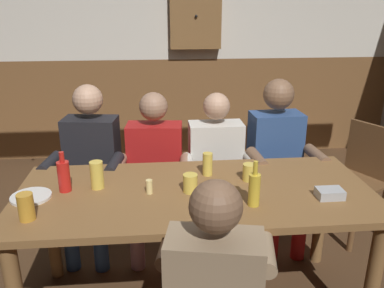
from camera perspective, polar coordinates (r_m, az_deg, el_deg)
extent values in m
plane|color=#4C331E|center=(2.83, 0.02, -19.08)|extent=(6.30, 6.30, 0.00)
cube|color=brown|center=(4.81, -2.70, 5.29)|extent=(5.25, 0.12, 1.15)
cube|color=brown|center=(2.25, 0.49, -7.10)|extent=(2.00, 0.86, 0.04)
cylinder|color=brown|center=(2.44, 24.50, -17.50)|extent=(0.08, 0.08, 0.74)
cylinder|color=brown|center=(2.83, -19.50, -11.30)|extent=(0.08, 0.08, 0.74)
cylinder|color=brown|center=(2.96, 17.96, -9.67)|extent=(0.08, 0.08, 0.74)
cube|color=black|center=(2.96, -14.05, -1.47)|extent=(0.40, 0.26, 0.55)
sphere|color=tan|center=(2.84, -14.73, 6.20)|extent=(0.21, 0.21, 0.21)
cylinder|color=#2D4C84|center=(2.91, -12.44, -7.16)|extent=(0.18, 0.40, 0.13)
cylinder|color=#2D4C84|center=(2.97, -16.29, -6.96)|extent=(0.18, 0.40, 0.13)
cylinder|color=#2D4C84|center=(2.89, -13.00, -13.65)|extent=(0.10, 0.10, 0.42)
cylinder|color=#2D4C84|center=(2.95, -16.95, -13.31)|extent=(0.10, 0.10, 0.42)
cylinder|color=black|center=(2.68, -11.08, -2.93)|extent=(0.12, 0.29, 0.08)
cylinder|color=black|center=(2.81, -19.71, -2.66)|extent=(0.12, 0.29, 0.08)
cube|color=#AD1919|center=(2.93, -5.32, -1.74)|extent=(0.41, 0.24, 0.49)
sphere|color=#9E755B|center=(2.82, -5.56, 5.38)|extent=(0.20, 0.20, 0.20)
cylinder|color=#B78493|center=(2.88, -3.27, -7.04)|extent=(0.17, 0.42, 0.13)
cylinder|color=#B78493|center=(2.90, -7.61, -6.99)|extent=(0.17, 0.42, 0.13)
cylinder|color=#B78493|center=(2.84, -3.39, -13.77)|extent=(0.10, 0.10, 0.42)
cylinder|color=#B78493|center=(2.86, -7.89, -13.67)|extent=(0.10, 0.10, 0.42)
cylinder|color=#9E755B|center=(2.69, -0.94, -3.16)|extent=(0.11, 0.29, 0.08)
cylinder|color=#9E755B|center=(2.74, -10.55, -3.10)|extent=(0.11, 0.29, 0.08)
cube|color=silver|center=(2.97, 3.39, -1.49)|extent=(0.39, 0.21, 0.48)
sphere|color=tan|center=(2.85, 3.53, 5.43)|extent=(0.19, 0.19, 0.19)
cylinder|color=#B78493|center=(2.95, 5.80, -6.40)|extent=(0.13, 0.38, 0.13)
cylinder|color=#B78493|center=(2.92, 1.61, -6.62)|extent=(0.13, 0.38, 0.13)
cylinder|color=#B78493|center=(2.92, 6.35, -12.77)|extent=(0.10, 0.10, 0.42)
cylinder|color=#B78493|center=(2.89, 2.05, -13.07)|extent=(0.10, 0.10, 0.42)
cylinder|color=silver|center=(2.78, 8.80, -2.66)|extent=(0.08, 0.28, 0.08)
cylinder|color=silver|center=(2.71, -0.54, -3.06)|extent=(0.08, 0.28, 0.08)
cube|color=#2D4C84|center=(3.05, 11.76, -0.63)|extent=(0.39, 0.25, 0.55)
sphere|color=brown|center=(2.94, 12.32, 6.99)|extent=(0.22, 0.22, 0.22)
cylinder|color=#AD1919|center=(3.06, 14.15, -5.91)|extent=(0.15, 0.41, 0.13)
cylinder|color=#AD1919|center=(2.99, 10.48, -6.25)|extent=(0.15, 0.41, 0.13)
cylinder|color=#AD1919|center=(3.03, 15.14, -12.10)|extent=(0.10, 0.10, 0.42)
cylinder|color=#AD1919|center=(2.96, 11.40, -12.60)|extent=(0.10, 0.10, 0.42)
cylinder|color=brown|center=(2.91, 17.48, -1.60)|extent=(0.10, 0.28, 0.08)
cylinder|color=brown|center=(2.75, 9.31, -2.14)|extent=(0.10, 0.28, 0.08)
sphere|color=brown|center=(1.46, 3.43, -8.92)|extent=(0.20, 0.20, 0.20)
cylinder|color=brown|center=(1.87, -3.32, -14.42)|extent=(0.13, 0.29, 0.08)
cylinder|color=#997F60|center=(1.86, 10.52, -14.99)|extent=(0.13, 0.29, 0.08)
cube|color=brown|center=(3.36, 21.82, -5.01)|extent=(0.60, 0.60, 0.02)
cube|color=brown|center=(3.44, 24.21, -0.82)|extent=(0.21, 0.36, 0.42)
cylinder|color=brown|center=(3.22, 22.07, -10.71)|extent=(0.04, 0.04, 0.44)
cylinder|color=brown|center=(3.41, 16.86, -8.28)|extent=(0.04, 0.04, 0.44)
cylinder|color=brown|center=(3.52, 25.68, -8.64)|extent=(0.04, 0.04, 0.44)
cylinder|color=brown|center=(3.69, 20.70, -6.55)|extent=(0.04, 0.04, 0.44)
cylinder|color=#F9E08C|center=(2.21, -6.15, -6.11)|extent=(0.04, 0.04, 0.08)
cube|color=#B2B7BC|center=(2.28, 19.15, -6.71)|extent=(0.14, 0.10, 0.05)
cylinder|color=white|center=(2.33, -22.09, -7.01)|extent=(0.21, 0.21, 0.01)
cylinder|color=gold|center=(2.08, 8.91, -6.54)|extent=(0.06, 0.06, 0.17)
cylinder|color=gold|center=(2.03, 9.09, -3.42)|extent=(0.02, 0.02, 0.07)
cylinder|color=red|center=(2.31, -17.88, -4.47)|extent=(0.07, 0.07, 0.17)
cylinder|color=red|center=(2.27, -18.18, -1.79)|extent=(0.03, 0.03, 0.06)
cylinder|color=#E5C64C|center=(2.21, -0.25, -5.64)|extent=(0.08, 0.08, 0.10)
cylinder|color=#E5C64C|center=(2.37, 8.18, -4.03)|extent=(0.08, 0.08, 0.10)
cylinder|color=gold|center=(2.09, -22.70, -8.32)|extent=(0.08, 0.08, 0.14)
cylinder|color=#E5C64C|center=(2.30, -13.48, -4.34)|extent=(0.07, 0.07, 0.16)
cylinder|color=#E5C64C|center=(2.41, 2.25, -2.90)|extent=(0.06, 0.06, 0.14)
cube|color=brown|center=(4.55, 0.50, 17.90)|extent=(0.56, 0.12, 0.70)
sphere|color=black|center=(4.47, 0.60, 17.87)|extent=(0.03, 0.03, 0.03)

